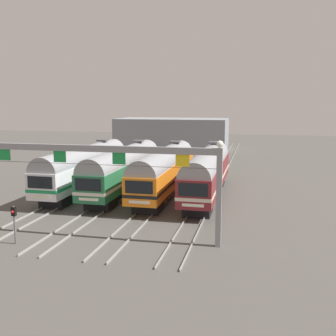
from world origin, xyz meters
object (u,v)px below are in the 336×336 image
Objects in this scene: commuter_train_maroon at (208,171)px; commuter_train_orange at (165,169)px; commuter_train_green at (124,167)px; catenary_gantry at (89,165)px; yard_signal_mast at (14,218)px; commuter_train_white at (85,166)px.

commuter_train_orange is at bearing 180.00° from commuter_train_maroon.
commuter_train_green is 0.99× the size of catenary_gantry.
catenary_gantry is 7.05× the size of yard_signal_mast.
commuter_train_maroon is at bearing 0.00° from commuter_train_white.
commuter_train_green is (4.34, 0.00, 0.00)m from commuter_train_white.
commuter_train_white is 1.00× the size of commuter_train_maroon.
commuter_train_white and commuter_train_maroon have the same top height.
yard_signal_mast is at bearing -82.28° from commuter_train_white.
commuter_train_green reaches higher than yard_signal_mast.
commuter_train_maroon is 15.19m from catenary_gantry.
commuter_train_orange is (4.34, 0.00, 0.00)m from commuter_train_green.
commuter_train_maroon is at bearing 0.00° from commuter_train_green.
catenary_gantry reaches higher than yard_signal_mast.
commuter_train_white is 13.02m from commuter_train_maroon.
commuter_train_white is 16.17m from yard_signal_mast.
yard_signal_mast is at bearing -112.13° from commuter_train_orange.
yard_signal_mast is (-10.85, -16.00, -0.87)m from commuter_train_maroon.
commuter_train_orange is 0.99× the size of catenary_gantry.
yard_signal_mast is at bearing -97.72° from commuter_train_green.
commuter_train_maroon is 0.99× the size of catenary_gantry.
commuter_train_orange and commuter_train_maroon have the same top height.
commuter_train_orange is 13.89m from catenary_gantry.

